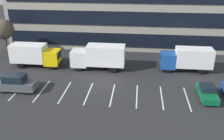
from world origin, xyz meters
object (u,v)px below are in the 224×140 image
(bare_tree, at_px, (4,29))
(box_truck_white, at_px, (99,56))
(box_truck_blue, at_px, (187,58))
(suv_charcoal, at_px, (17,83))
(sedan_forest, at_px, (207,92))
(box_truck_yellow, at_px, (35,54))

(bare_tree, bearing_deg, box_truck_white, -14.39)
(box_truck_blue, relative_size, suv_charcoal, 1.59)
(bare_tree, bearing_deg, box_truck_blue, -6.75)
(box_truck_white, bearing_deg, suv_charcoal, -138.67)
(suv_charcoal, bearing_deg, bare_tree, 121.71)
(box_truck_white, xyz_separation_m, bare_tree, (-15.72, 4.03, 2.35))
(box_truck_white, relative_size, sedan_forest, 1.84)
(box_truck_blue, height_order, box_truck_yellow, same)
(box_truck_white, xyz_separation_m, sedan_forest, (13.23, -6.87, -1.28))
(box_truck_yellow, xyz_separation_m, suv_charcoal, (0.76, -7.61, -0.88))
(box_truck_blue, relative_size, box_truck_white, 0.94)
(box_truck_yellow, bearing_deg, box_truck_white, -0.41)
(box_truck_yellow, height_order, bare_tree, bare_tree)
(box_truck_blue, distance_m, suv_charcoal, 22.29)
(box_truck_blue, distance_m, box_truck_yellow, 21.45)
(box_truck_blue, xyz_separation_m, sedan_forest, (1.13, -7.61, -1.16))
(sedan_forest, distance_m, bare_tree, 31.15)
(box_truck_blue, height_order, bare_tree, bare_tree)
(box_truck_blue, bearing_deg, sedan_forest, -81.58)
(box_truck_blue, distance_m, sedan_forest, 7.78)
(suv_charcoal, distance_m, sedan_forest, 21.82)
(suv_charcoal, distance_m, bare_tree, 14.01)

